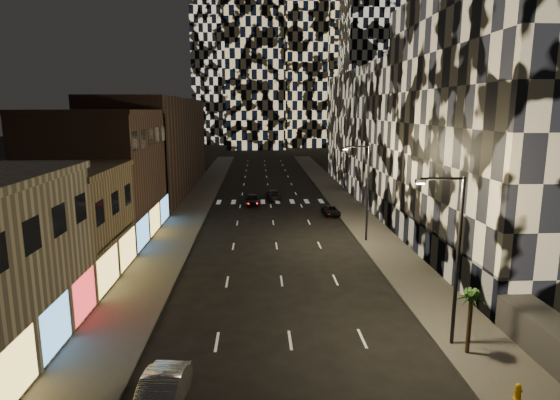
{
  "coord_description": "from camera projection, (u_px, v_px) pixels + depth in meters",
  "views": [
    {
      "loc": [
        -1.7,
        -12.62,
        12.47
      ],
      "look_at": [
        -0.1,
        20.44,
        6.0
      ],
      "focal_mm": 30.0,
      "sensor_mm": 36.0,
      "label": 1
    }
  ],
  "objects": [
    {
      "name": "midrise_filler_right",
      "position": [
        402.0,
        132.0,
        69.95
      ],
      "size": [
        16.0,
        40.0,
        18.0
      ],
      "primitive_type": "cube",
      "color": "#232326",
      "rests_on": "ground"
    },
    {
      "name": "streetlight_far",
      "position": [
        365.0,
        186.0,
        43.62
      ],
      "size": [
        2.55,
        0.25,
        9.0
      ],
      "color": "black",
      "rests_on": "sidewalk_right"
    },
    {
      "name": "retail_brown",
      "position": [
        101.0,
        176.0,
        45.72
      ],
      "size": [
        10.0,
        15.0,
        12.0
      ],
      "primitive_type": "cube",
      "color": "#4B342A",
      "rests_on": "ground"
    },
    {
      "name": "sidewalk_right",
      "position": [
        343.0,
        200.0,
        64.32
      ],
      "size": [
        4.0,
        120.0,
        0.15
      ],
      "primitive_type": "cube",
      "color": "#47443F",
      "rests_on": "ground"
    },
    {
      "name": "curb_left",
      "position": [
        212.0,
        202.0,
        63.46
      ],
      "size": [
        0.2,
        120.0,
        0.15
      ],
      "primitive_type": "cube",
      "color": "#4C4C47",
      "rests_on": "ground"
    },
    {
      "name": "plinth_right",
      "position": [
        556.0,
        345.0,
        23.11
      ],
      "size": [
        2.0,
        8.0,
        2.0
      ],
      "primitive_type": "cube",
      "color": "#383838",
      "rests_on": "ground"
    },
    {
      "name": "midrise_base",
      "position": [
        425.0,
        242.0,
        39.16
      ],
      "size": [
        0.6,
        25.0,
        3.0
      ],
      "primitive_type": "cube",
      "color": "#383838",
      "rests_on": "ground"
    },
    {
      "name": "car_silver_parked",
      "position": [
        160.0,
        398.0,
        19.23
      ],
      "size": [
        2.02,
        4.9,
        1.58
      ],
      "primitive_type": "imported",
      "rotation": [
        0.0,
        0.0,
        -0.07
      ],
      "color": "#95969A",
      "rests_on": "ground"
    },
    {
      "name": "fire_hydrant",
      "position": [
        518.0,
        392.0,
        20.09
      ],
      "size": [
        0.37,
        0.35,
        0.74
      ],
      "rotation": [
        0.0,
        0.0,
        0.17
      ],
      "color": "#F3B30D",
      "rests_on": "sidewalk_right"
    },
    {
      "name": "retail_filler_left",
      "position": [
        157.0,
        145.0,
        71.51
      ],
      "size": [
        10.0,
        40.0,
        14.0
      ],
      "primitive_type": "cube",
      "color": "#4B342A",
      "rests_on": "ground"
    },
    {
      "name": "car_dark_rightlane",
      "position": [
        331.0,
        211.0,
        55.6
      ],
      "size": [
        1.97,
        3.94,
        1.07
      ],
      "primitive_type": "imported",
      "rotation": [
        0.0,
        0.0,
        0.05
      ],
      "color": "black",
      "rests_on": "ground"
    },
    {
      "name": "car_dark_midlane",
      "position": [
        253.0,
        200.0,
        61.37
      ],
      "size": [
        1.99,
        4.44,
        1.48
      ],
      "primitive_type": "imported",
      "rotation": [
        0.0,
        0.0,
        0.06
      ],
      "color": "black",
      "rests_on": "ground"
    },
    {
      "name": "retail_tan",
      "position": [
        47.0,
        228.0,
        33.85
      ],
      "size": [
        10.0,
        10.0,
        8.0
      ],
      "primitive_type": "cube",
      "color": "olive",
      "rests_on": "ground"
    },
    {
      "name": "sidewalk_left",
      "position": [
        197.0,
        202.0,
        63.36
      ],
      "size": [
        4.0,
        120.0,
        0.15
      ],
      "primitive_type": "cube",
      "color": "#47443F",
      "rests_on": "ground"
    },
    {
      "name": "midrise_right",
      "position": [
        526.0,
        127.0,
        37.7
      ],
      "size": [
        16.0,
        25.0,
        22.0
      ],
      "primitive_type": "cube",
      "color": "#232326",
      "rests_on": "ground"
    },
    {
      "name": "car_dark_oncoming",
      "position": [
        273.0,
        195.0,
        65.37
      ],
      "size": [
        1.93,
        4.7,
        1.36
      ],
      "primitive_type": "imported",
      "rotation": [
        0.0,
        0.0,
        3.15
      ],
      "color": "black",
      "rests_on": "ground"
    },
    {
      "name": "streetlight_near",
      "position": [
        454.0,
        250.0,
        24.02
      ],
      "size": [
        2.55,
        0.25,
        9.0
      ],
      "color": "black",
      "rests_on": "sidewalk_right"
    },
    {
      "name": "palm_tree",
      "position": [
        471.0,
        300.0,
        23.53
      ],
      "size": [
        1.75,
        1.74,
        3.43
      ],
      "color": "#47331E",
      "rests_on": "sidewalk_right"
    },
    {
      "name": "curb_right",
      "position": [
        328.0,
        201.0,
        64.22
      ],
      "size": [
        0.2,
        120.0,
        0.15
      ],
      "primitive_type": "cube",
      "color": "#4C4C47",
      "rests_on": "ground"
    }
  ]
}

